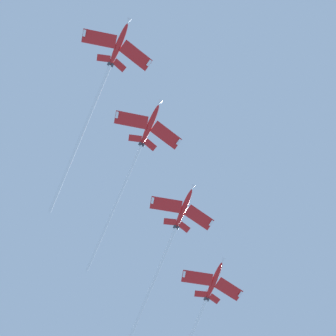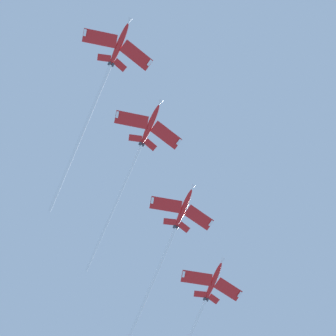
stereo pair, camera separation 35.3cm
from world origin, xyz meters
name	(u,v)px [view 1 (the left image)]	position (x,y,z in m)	size (l,w,h in m)	color
jet_lead	(102,86)	(-18.20, 5.67, 124.87)	(49.47, 25.28, 24.42)	red
jet_second	(138,152)	(-23.10, 24.53, 118.72)	(45.53, 23.38, 22.71)	red
jet_third	(169,243)	(-34.55, 48.61, 110.23)	(44.20, 23.70, 23.49)	red
jet_fourth	(199,316)	(-43.07, 69.89, 102.00)	(44.09, 23.64, 23.46)	red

